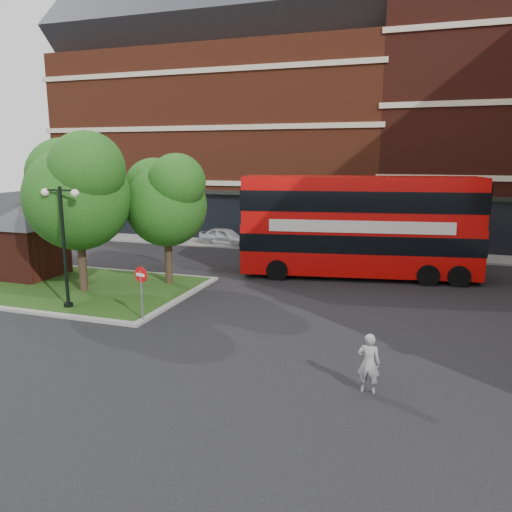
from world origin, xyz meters
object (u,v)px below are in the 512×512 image
(woman, at_px, (369,363))
(car_silver, at_px, (225,237))
(car_white, at_px, (341,242))
(bus, at_px, (359,220))

(woman, xyz_separation_m, car_silver, (-11.91, 19.22, -0.19))
(car_white, bearing_deg, woman, -168.28)
(woman, relative_size, car_white, 0.40)
(woman, distance_m, car_white, 19.59)
(car_silver, height_order, car_white, car_white)
(bus, distance_m, woman, 13.29)
(car_silver, bearing_deg, car_white, -82.60)
(bus, height_order, woman, bus)
(bus, distance_m, car_silver, 11.96)
(woman, height_order, car_white, woman)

